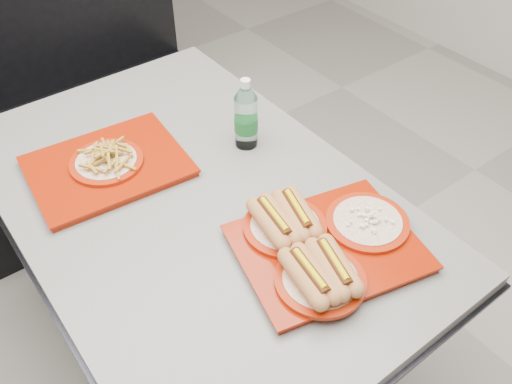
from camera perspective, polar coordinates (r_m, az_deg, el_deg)
ground at (r=2.09m, az=-5.05°, el=-15.26°), size 6.00×6.00×0.00m
diner_table at (r=1.62m, az=-6.29°, el=-4.32°), size 0.92×1.42×0.75m
booth_bench at (r=2.53m, az=-19.48°, el=7.71°), size 1.30×0.57×1.35m
tray_near at (r=1.32m, az=6.83°, el=-5.42°), size 0.50×0.43×0.10m
tray_far at (r=1.61m, az=-15.42°, el=2.93°), size 0.46×0.37×0.08m
water_bottle at (r=1.60m, az=-1.06°, el=7.85°), size 0.07×0.07×0.22m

